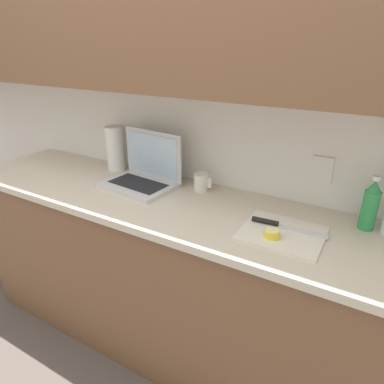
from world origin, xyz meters
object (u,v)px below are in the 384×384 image
Objects in this scene: knife at (275,224)px; bottle_green_soda at (370,205)px; laptop at (144,173)px; paper_towel_roll at (115,148)px; cutting_board at (282,233)px; measuring_cup at (201,182)px; lemon_half_cut at (272,233)px.

bottle_green_soda is at bearing 25.22° from knife.
laptop is 1.72× the size of bottle_green_soda.
laptop is at bearing 167.68° from knife.
laptop is at bearing -20.14° from paper_towel_roll.
paper_towel_roll is at bearing 164.27° from knife.
bottle_green_soda reaches higher than cutting_board.
bottle_green_soda is 2.37× the size of measuring_cup.
laptop is 0.80m from cutting_board.
lemon_half_cut is 0.42m from bottle_green_soda.
measuring_cup is at bearing 179.56° from bottle_green_soda.
lemon_half_cut is at bearing -8.73° from laptop.
knife is 3.17× the size of measuring_cup.
knife is 5.06× the size of lemon_half_cut.
cutting_board is at bearing -45.77° from knife.
lemon_half_cut is at bearing -138.50° from bottle_green_soda.
cutting_board is at bearing -24.53° from measuring_cup.
measuring_cup is at bearing 20.72° from laptop.
cutting_board is 1.23× the size of paper_towel_roll.
knife reaches higher than cutting_board.
paper_towel_roll is at bearing 167.10° from cutting_board.
lemon_half_cut is at bearing -114.56° from cutting_board.
bottle_green_soda is 0.77m from measuring_cup.
bottle_green_soda is 0.89× the size of paper_towel_roll.
laptop is 1.07m from bottle_green_soda.
knife is at bearing -2.35° from laptop.
laptop is at bearing -165.03° from measuring_cup.
laptop is 1.25× the size of cutting_board.
paper_towel_roll is at bearing 178.78° from bottle_green_soda.
laptop is 0.31m from measuring_cup.
knife is 1.06m from paper_towel_roll.
lemon_half_cut is at bearing -31.03° from measuring_cup.
bottle_green_soda is (1.07, 0.07, 0.04)m from laptop.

